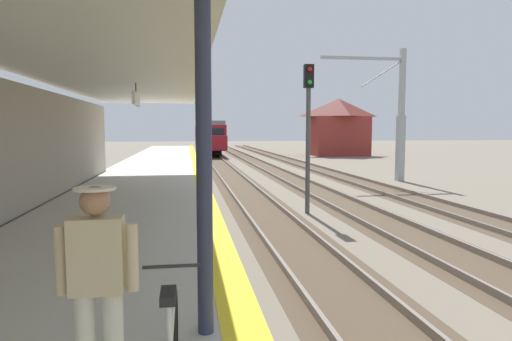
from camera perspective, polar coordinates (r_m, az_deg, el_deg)
name	(u,v)px	position (r m, az deg, el deg)	size (l,w,h in m)	color
station_platform	(140,199)	(16.69, -14.58, -3.57)	(5.00, 80.00, 0.91)	#B7B5AD
station_building_with_canopy	(35,143)	(11.56, -26.42, 3.16)	(4.85, 24.00, 4.43)	#4C4C4C
track_pair_nearest_platform	(246,192)	(20.80, -1.28, -2.79)	(2.34, 120.00, 0.16)	#4C3D2D
track_pair_middle	(317,191)	(21.51, 7.74, -2.57)	(2.34, 120.00, 0.16)	#4C3D2D
track_pair_far_side	(384,189)	(22.72, 15.99, -2.31)	(2.34, 120.00, 0.16)	#4C3D2D
approaching_train	(209,136)	(55.11, -6.07, 4.44)	(2.93, 19.60, 4.76)	maroon
commuter_person	(98,284)	(3.58, -19.54, -13.52)	(0.59, 0.30, 1.67)	beige
rail_signal_post	(308,123)	(15.74, 6.69, 6.06)	(0.32, 0.34, 5.20)	#4C4C4C
catenary_pylon_far_side	(396,118)	(26.78, 17.47, 6.40)	(5.00, 0.40, 7.50)	#9EA3A8
distant_trackside_house	(338,126)	(51.64, 10.47, 5.61)	(6.60, 5.28, 6.40)	maroon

